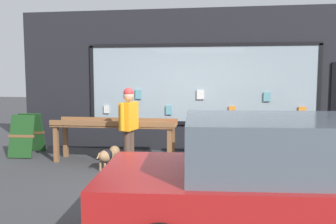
% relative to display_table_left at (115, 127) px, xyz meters
% --- Properties ---
extents(ground_plane, '(40.00, 40.00, 0.00)m').
position_rel_display_table_left_xyz_m(ground_plane, '(1.48, -1.07, -0.72)').
color(ground_plane, '#38383A').
extents(shopfront_facade, '(8.40, 0.29, 3.35)m').
position_rel_display_table_left_xyz_m(shopfront_facade, '(1.53, 1.32, 0.94)').
color(shopfront_facade, black).
rests_on(shopfront_facade, ground_plane).
extents(display_table_left, '(2.62, 0.73, 0.89)m').
position_rel_display_table_left_xyz_m(display_table_left, '(0.00, 0.00, 0.00)').
color(display_table_left, brown).
rests_on(display_table_left, ground_plane).
extents(display_table_right, '(2.62, 0.76, 0.92)m').
position_rel_display_table_left_xyz_m(display_table_right, '(2.96, 0.01, 0.02)').
color(display_table_right, brown).
rests_on(display_table_right, ground_plane).
extents(person_browsing, '(0.30, 0.63, 1.58)m').
position_rel_display_table_left_xyz_m(person_browsing, '(0.45, -0.52, 0.19)').
color(person_browsing, '#4C382D').
rests_on(person_browsing, ground_plane).
extents(small_dog, '(0.39, 0.55, 0.43)m').
position_rel_display_table_left_xyz_m(small_dog, '(0.07, -0.69, -0.43)').
color(small_dog, '#99724C').
rests_on(small_dog, ground_plane).
extents(sandwich_board_sign, '(0.62, 0.86, 0.92)m').
position_rel_display_table_left_xyz_m(sandwich_board_sign, '(-2.16, 0.24, -0.24)').
color(sandwich_board_sign, '#193F19').
rests_on(sandwich_board_sign, ground_plane).
extents(parked_car, '(4.20, 2.17, 1.41)m').
position_rel_display_table_left_xyz_m(parked_car, '(3.06, -3.53, 0.02)').
color(parked_car, '#A51919').
rests_on(parked_car, ground_plane).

